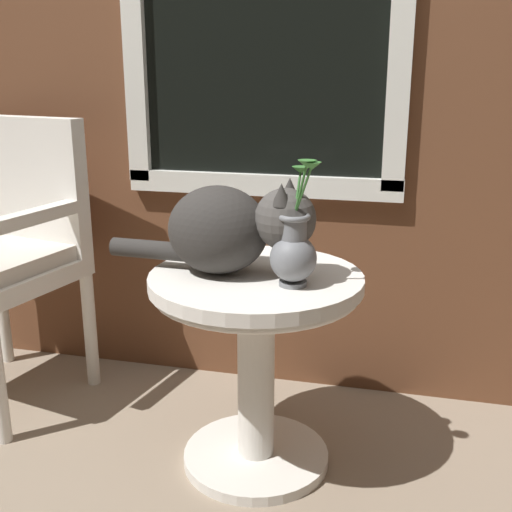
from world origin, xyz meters
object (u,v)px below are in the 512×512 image
at_px(wicker_side_table, 256,333).
at_px(cat, 231,228).
at_px(wicker_chair, 4,243).
at_px(pewter_vase_with_ivy, 294,249).

xyz_separation_m(wicker_side_table, cat, (-0.06, -0.01, 0.29)).
height_order(wicker_chair, cat, wicker_chair).
relative_size(wicker_chair, pewter_vase_with_ivy, 2.93).
relative_size(wicker_side_table, cat, 1.00).
distance_m(wicker_side_table, cat, 0.30).
bearing_deg(cat, wicker_chair, 164.93).
xyz_separation_m(wicker_side_table, wicker_chair, (-0.91, 0.22, 0.13)).
height_order(wicker_chair, pewter_vase_with_ivy, wicker_chair).
bearing_deg(wicker_chair, cat, -15.07).
bearing_deg(wicker_side_table, cat, -174.86).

